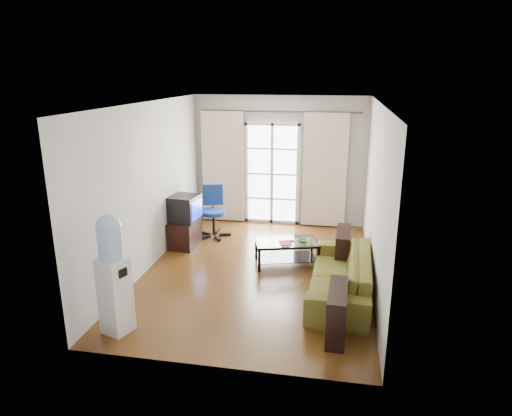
{
  "coord_description": "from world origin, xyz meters",
  "views": [
    {
      "loc": [
        1.23,
        -6.8,
        3.15
      ],
      "look_at": [
        -0.09,
        0.35,
        0.97
      ],
      "focal_mm": 32.0,
      "sensor_mm": 36.0,
      "label": 1
    }
  ],
  "objects": [
    {
      "name": "remote",
      "position": [
        0.47,
        0.34,
        0.43
      ],
      "size": [
        0.19,
        0.09,
        0.02
      ],
      "primitive_type": "cube",
      "rotation": [
        0.0,
        0.0,
        0.25
      ],
      "color": "black",
      "rests_on": "coffee_table"
    },
    {
      "name": "ceiling",
      "position": [
        0.0,
        0.0,
        2.7
      ],
      "size": [
        5.2,
        5.2,
        0.0
      ],
      "primitive_type": "plane",
      "rotation": [
        3.14,
        0.0,
        0.0
      ],
      "color": "white",
      "rests_on": "wall_back"
    },
    {
      "name": "book",
      "position": [
        0.34,
        0.19,
        0.43
      ],
      "size": [
        0.34,
        0.36,
        0.02
      ],
      "primitive_type": "imported",
      "rotation": [
        0.0,
        0.0,
        0.38
      ],
      "color": "#A23014",
      "rests_on": "coffee_table"
    },
    {
      "name": "wall_left",
      "position": [
        -1.8,
        0.0,
        1.35
      ],
      "size": [
        0.02,
        5.2,
        2.7
      ],
      "primitive_type": "cube",
      "color": "beige",
      "rests_on": "floor"
    },
    {
      "name": "curtain_rod",
      "position": [
        0.0,
        2.5,
        2.38
      ],
      "size": [
        3.3,
        0.04,
        0.04
      ],
      "primitive_type": "cylinder",
      "rotation": [
        0.0,
        1.57,
        0.0
      ],
      "color": "#4C3F2D",
      "rests_on": "wall_back"
    },
    {
      "name": "water_cooler",
      "position": [
        -1.41,
        -2.11,
        0.81
      ],
      "size": [
        0.4,
        0.4,
        1.54
      ],
      "rotation": [
        0.0,
        0.0,
        -0.34
      ],
      "color": "white",
      "rests_on": "floor"
    },
    {
      "name": "bowl",
      "position": [
        0.7,
        0.35,
        0.45
      ],
      "size": [
        0.21,
        0.21,
        0.05
      ],
      "primitive_type": "imported",
      "rotation": [
        0.0,
        0.0,
        -0.06
      ],
      "color": "green",
      "rests_on": "coffee_table"
    },
    {
      "name": "crt_tv",
      "position": [
        -1.55,
        0.89,
        0.73
      ],
      "size": [
        0.58,
        0.57,
        0.48
      ],
      "rotation": [
        0.0,
        0.0,
        -0.13
      ],
      "color": "black",
      "rests_on": "tv_stand"
    },
    {
      "name": "coffee_table",
      "position": [
        0.44,
        0.35,
        0.27
      ],
      "size": [
        1.16,
        0.86,
        0.42
      ],
      "rotation": [
        0.0,
        0.0,
        0.28
      ],
      "color": "silver",
      "rests_on": "floor"
    },
    {
      "name": "french_door",
      "position": [
        -0.15,
        2.54,
        1.07
      ],
      "size": [
        1.16,
        0.06,
        2.15
      ],
      "color": "white",
      "rests_on": "wall_back"
    },
    {
      "name": "wall_back",
      "position": [
        0.0,
        2.6,
        1.35
      ],
      "size": [
        3.6,
        0.02,
        2.7
      ],
      "primitive_type": "cube",
      "color": "beige",
      "rests_on": "floor"
    },
    {
      "name": "curtain_right",
      "position": [
        0.95,
        2.48,
        1.2
      ],
      "size": [
        0.9,
        0.07,
        2.35
      ],
      "primitive_type": "cube",
      "color": "beige",
      "rests_on": "curtain_rod"
    },
    {
      "name": "wall_front",
      "position": [
        0.0,
        -2.6,
        1.35
      ],
      "size": [
        3.6,
        0.02,
        2.7
      ],
      "primitive_type": "cube",
      "color": "beige",
      "rests_on": "floor"
    },
    {
      "name": "radiator",
      "position": [
        0.8,
        2.5,
        0.33
      ],
      "size": [
        0.64,
        0.12,
        0.64
      ],
      "primitive_type": "cube",
      "color": "#969698",
      "rests_on": "floor"
    },
    {
      "name": "task_chair",
      "position": [
        -1.16,
        1.49,
        0.3
      ],
      "size": [
        0.85,
        0.85,
        1.01
      ],
      "rotation": [
        0.0,
        0.0,
        0.28
      ],
      "color": "black",
      "rests_on": "floor"
    },
    {
      "name": "tv_stand",
      "position": [
        -1.55,
        0.87,
        0.25
      ],
      "size": [
        0.48,
        0.69,
        0.5
      ],
      "primitive_type": "cube",
      "rotation": [
        0.0,
        0.0,
        -0.04
      ],
      "color": "black",
      "rests_on": "floor"
    },
    {
      "name": "curtain_left",
      "position": [
        -1.2,
        2.48,
        1.2
      ],
      "size": [
        0.9,
        0.07,
        2.35
      ],
      "primitive_type": "cube",
      "color": "beige",
      "rests_on": "curtain_rod"
    },
    {
      "name": "floor",
      "position": [
        0.0,
        0.0,
        0.0
      ],
      "size": [
        5.2,
        5.2,
        0.0
      ],
      "primitive_type": "plane",
      "color": "#5B3715",
      "rests_on": "ground"
    },
    {
      "name": "sofa",
      "position": [
        1.34,
        -0.6,
        0.31
      ],
      "size": [
        2.2,
        0.97,
        0.63
      ],
      "primitive_type": "imported",
      "rotation": [
        0.0,
        0.0,
        -1.6
      ],
      "color": "brown",
      "rests_on": "floor"
    },
    {
      "name": "wall_right",
      "position": [
        1.8,
        0.0,
        1.35
      ],
      "size": [
        0.02,
        5.2,
        2.7
      ],
      "primitive_type": "cube",
      "color": "beige",
      "rests_on": "floor"
    }
  ]
}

